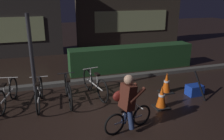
# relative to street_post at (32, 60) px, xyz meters

# --- Properties ---
(ground_plane) EXTENTS (40.00, 40.00, 0.00)m
(ground_plane) POSITION_rel_street_post_xyz_m (1.74, -1.20, -1.17)
(ground_plane) COLOR black
(sidewalk_curb) EXTENTS (12.00, 0.24, 0.12)m
(sidewalk_curb) POSITION_rel_street_post_xyz_m (1.74, 1.00, -1.11)
(sidewalk_curb) COLOR #56544F
(sidewalk_curb) RESTS_ON ground
(hedge_row) EXTENTS (4.80, 0.70, 0.91)m
(hedge_row) POSITION_rel_street_post_xyz_m (3.54, 1.90, -0.71)
(hedge_row) COLOR #214723
(hedge_row) RESTS_ON ground
(storefront_right) EXTENTS (5.91, 0.54, 4.91)m
(storefront_right) POSITION_rel_street_post_xyz_m (5.08, 6.00, 1.27)
(storefront_right) COLOR #42382D
(storefront_right) RESTS_ON ground
(street_post) EXTENTS (0.10, 0.10, 2.34)m
(street_post) POSITION_rel_street_post_xyz_m (0.00, 0.00, 0.00)
(street_post) COLOR #2D2D33
(street_post) RESTS_ON ground
(parked_bike_left_mid) EXTENTS (0.47, 1.51, 0.71)m
(parked_bike_left_mid) POSITION_rel_street_post_xyz_m (-0.69, -0.05, -0.84)
(parked_bike_left_mid) COLOR black
(parked_bike_left_mid) RESTS_ON ground
(parked_bike_center_left) EXTENTS (0.46, 1.56, 0.72)m
(parked_bike_center_left) POSITION_rel_street_post_xyz_m (0.09, -0.26, -0.84)
(parked_bike_center_left) COLOR black
(parked_bike_center_left) RESTS_ON ground
(parked_bike_center_right) EXTENTS (0.46, 1.62, 0.74)m
(parked_bike_center_right) POSITION_rel_street_post_xyz_m (0.82, -0.26, -0.83)
(parked_bike_center_right) COLOR black
(parked_bike_center_right) RESTS_ON ground
(parked_bike_right_mid) EXTENTS (0.46, 1.62, 0.76)m
(parked_bike_right_mid) POSITION_rel_street_post_xyz_m (1.60, -0.08, -0.83)
(parked_bike_right_mid) COLOR black
(parked_bike_right_mid) RESTS_ON ground
(traffic_cone_near) EXTENTS (0.36, 0.36, 0.59)m
(traffic_cone_near) POSITION_rel_street_post_xyz_m (3.04, -1.30, -0.88)
(traffic_cone_near) COLOR black
(traffic_cone_near) RESTS_ON ground
(traffic_cone_far) EXTENTS (0.36, 0.36, 0.61)m
(traffic_cone_far) POSITION_rel_street_post_xyz_m (3.65, -0.50, -0.87)
(traffic_cone_far) COLOR black
(traffic_cone_far) RESTS_ON ground
(blue_crate) EXTENTS (0.45, 0.34, 0.30)m
(blue_crate) POSITION_rel_street_post_xyz_m (4.33, -0.90, -1.02)
(blue_crate) COLOR #193DB7
(blue_crate) RESTS_ON ground
(cyclist) EXTENTS (1.16, 0.50, 1.25)m
(cyclist) POSITION_rel_street_post_xyz_m (1.83, -1.98, -0.54)
(cyclist) COLOR black
(cyclist) RESTS_ON ground
(closed_umbrella) EXTENTS (0.21, 0.43, 0.77)m
(closed_umbrella) POSITION_rel_street_post_xyz_m (4.29, -1.15, -0.78)
(closed_umbrella) COLOR black
(closed_umbrella) RESTS_ON ground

